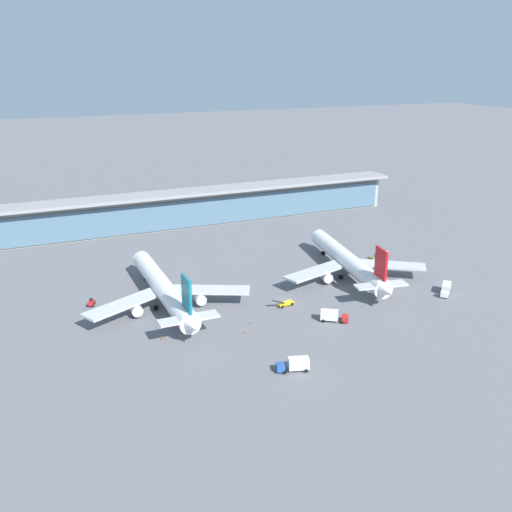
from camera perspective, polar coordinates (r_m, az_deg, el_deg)
ground_plane at (r=162.19m, az=2.92°, el=-4.67°), size 1200.00×1200.00×0.00m
airliner_left_stand at (r=159.70m, az=-9.25°, el=-3.29°), size 47.20×61.18×16.33m
airliner_centre_stand at (r=181.32m, az=9.30°, el=-0.53°), size 46.55×61.17×16.33m
service_truck_near_nose_yellow at (r=159.47m, az=2.92°, el=-4.79°), size 6.93×2.63×2.70m
service_truck_under_wing_red at (r=166.16m, az=-16.26°, el=-4.53°), size 2.64×3.29×2.05m
service_truck_mid_apron_white at (r=176.08m, az=18.59°, el=-3.13°), size 6.89×6.68×3.10m
service_truck_by_tail_blue at (r=127.92m, az=3.95°, el=-10.80°), size 7.65×4.24×3.10m
service_truck_on_taxiway_olive at (r=198.87m, az=12.32°, el=0.00°), size 7.60×3.63×3.10m
service_truck_at_far_stand_red at (r=151.26m, az=7.70°, el=-5.96°), size 7.35×5.95×3.10m
terminal_building at (r=235.65m, az=-6.50°, el=4.89°), size 183.60×12.80×15.20m
safety_cone_alpha at (r=143.54m, az=-9.46°, el=-8.12°), size 0.62×0.62×0.70m
safety_cone_bravo at (r=147.36m, az=-6.27°, el=-7.20°), size 0.62×0.62×0.70m
safety_cone_charlie at (r=144.65m, az=-1.12°, el=-7.61°), size 0.62×0.62×0.70m
safety_cone_delta at (r=149.62m, az=-0.50°, el=-6.65°), size 0.62×0.62×0.70m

